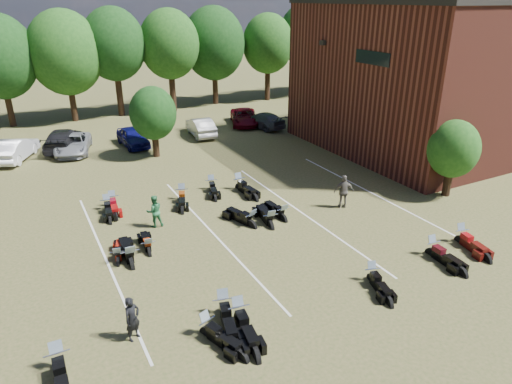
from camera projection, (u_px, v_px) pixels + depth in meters
ground at (300, 246)px, 20.63m from camera, size 160.00×160.00×0.00m
car_1 at (15, 149)px, 31.39m from camera, size 3.36×4.83×1.51m
car_2 at (73, 144)px, 32.83m from camera, size 3.33×5.14×1.32m
car_3 at (64, 139)px, 33.59m from camera, size 3.76×5.63×1.51m
car_4 at (133, 137)px, 34.33m from camera, size 1.92×4.19×1.39m
car_5 at (201, 127)px, 36.96m from camera, size 2.00×4.55×1.45m
car_6 at (244, 117)px, 40.17m from camera, size 3.82×5.30×1.34m
car_7 at (263, 120)px, 39.21m from camera, size 2.82×4.85×1.32m
person_black at (132, 319)px, 14.76m from camera, size 0.69×0.61×1.59m
person_green at (154, 211)px, 22.14m from camera, size 0.82×0.65×1.64m
person_grey at (344, 192)px, 24.12m from camera, size 1.17×0.82×1.84m
motorcycle_0 at (60, 370)px, 13.78m from camera, size 0.81×2.45×1.36m
motorcycle_1 at (239, 322)px, 15.80m from camera, size 1.14×2.56×1.38m
motorcycle_2 at (224, 315)px, 16.19m from camera, size 1.38×2.59×1.38m
motorcycle_3 at (207, 335)px, 15.20m from camera, size 1.40×2.32×1.24m
motorcycle_4 at (371, 281)px, 18.10m from camera, size 1.25×2.22×1.18m
motorcycle_5 at (431, 255)px, 19.92m from camera, size 0.92×2.39×1.30m
motorcycle_6 at (460, 242)px, 20.97m from camera, size 1.21×2.43×1.30m
motorcycle_7 at (119, 263)px, 19.32m from camera, size 1.20×2.12×1.13m
motorcycle_8 at (149, 254)px, 20.04m from camera, size 0.86×2.09×1.13m
motorcycle_9 at (132, 266)px, 19.12m from camera, size 0.91×2.56×1.41m
motorcycle_10 at (251, 227)px, 22.39m from camera, size 1.45×2.54×1.35m
motorcycle_11 at (271, 227)px, 22.35m from camera, size 1.12×2.52×1.36m
motorcycle_12 at (283, 220)px, 23.06m from camera, size 0.83×2.31×1.27m
motorcycle_15 at (113, 206)px, 24.57m from camera, size 0.94×2.26×1.23m
motorcycle_16 at (108, 210)px, 24.16m from camera, size 0.95×2.25×1.21m
motorcycle_17 at (182, 200)px, 25.40m from camera, size 1.44×2.40×1.27m
motorcycle_18 at (212, 189)px, 26.75m from camera, size 1.24×2.29×1.22m
motorcycle_19 at (239, 189)px, 26.77m from camera, size 0.93×2.51×1.38m
brick_building at (477, 68)px, 35.35m from camera, size 25.40×15.20×10.70m
tree_line at (118, 46)px, 41.25m from camera, size 56.00×6.00×9.79m
young_tree_near_building at (453, 149)px, 24.91m from camera, size 2.80×2.80×4.16m
young_tree_midfield at (153, 113)px, 31.13m from camera, size 3.20×3.20×4.70m
parking_lines at (213, 233)px, 21.77m from camera, size 20.10×14.00×0.01m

